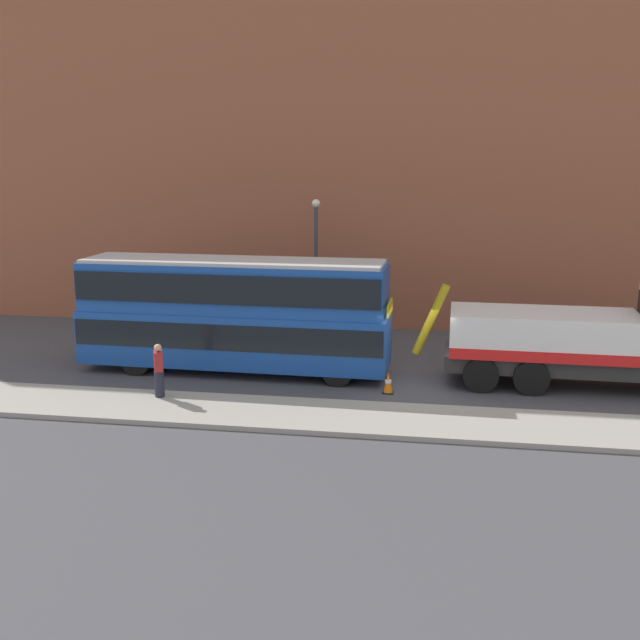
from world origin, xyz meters
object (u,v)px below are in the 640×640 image
(pedestrian_onlooker, at_px, (159,371))
(street_lamp, at_px, (316,255))
(recovery_tow_truck, at_px, (599,337))
(traffic_cone_near_bus, at_px, (388,383))
(double_decker_bus, at_px, (234,311))

(pedestrian_onlooker, xyz_separation_m, street_lamp, (3.37, 9.66, 2.49))
(recovery_tow_truck, relative_size, street_lamp, 1.74)
(recovery_tow_truck, xyz_separation_m, traffic_cone_near_bus, (-6.78, -1.64, -1.42))
(pedestrian_onlooker, height_order, street_lamp, street_lamp)
(double_decker_bus, distance_m, traffic_cone_near_bus, 6.15)
(double_decker_bus, relative_size, street_lamp, 1.90)
(recovery_tow_truck, relative_size, pedestrian_onlooker, 5.95)
(street_lamp, bearing_deg, recovery_tow_truck, -29.99)
(traffic_cone_near_bus, height_order, street_lamp, street_lamp)
(recovery_tow_truck, height_order, traffic_cone_near_bus, recovery_tow_truck)
(pedestrian_onlooker, distance_m, traffic_cone_near_bus, 7.36)
(double_decker_bus, height_order, pedestrian_onlooker, double_decker_bus)
(double_decker_bus, bearing_deg, street_lamp, 73.46)
(double_decker_bus, bearing_deg, traffic_cone_near_bus, -15.19)
(double_decker_bus, xyz_separation_m, street_lamp, (1.93, 6.03, 1.24))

